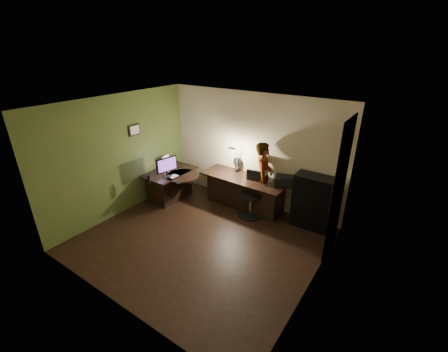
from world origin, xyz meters
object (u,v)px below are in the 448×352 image
Objects in this scene: desk_left at (171,185)px; person at (263,177)px; monitor at (166,170)px; office_chair at (251,195)px; cabinet at (312,202)px; desk_right at (243,193)px.

person reaches higher than desk_left.
monitor reaches higher than office_chair.
desk_left is 3.46m from cabinet.
monitor is 0.32× the size of person.
office_chair is 0.61× the size of person.
office_chair is at bearing 11.07° from desk_left.
monitor is at bearing 96.99° from person.
cabinet reaches higher than desk_right.
cabinet is 1.33m from office_chair.
office_chair is at bearing 32.14° from monitor.
monitor is (-3.21, -1.02, 0.32)m from cabinet.
office_chair is (1.93, 0.68, -0.40)m from monitor.
person reaches higher than desk_right.
desk_left is at bearing 89.32° from person.
person is at bearing 20.63° from desk_right.
cabinet is at bearing -112.60° from person.
cabinet is at bearing 5.38° from desk_right.
desk_left is 2.13m from office_chair.
desk_right is 1.24× the size of person.
office_chair is (2.08, 0.42, 0.15)m from desk_left.
cabinet is 1.22m from person.
cabinet is at bearing 30.21° from monitor.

